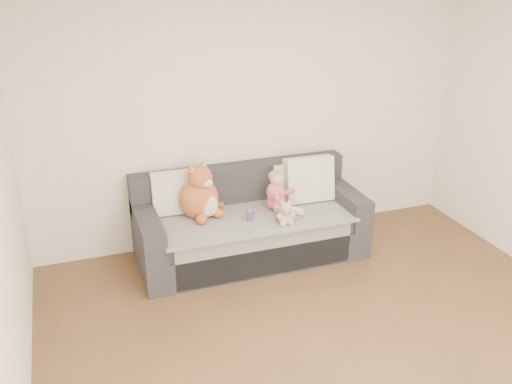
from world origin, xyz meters
The scene contains 10 objects.
room_shell centered at (0.00, 0.42, 1.30)m, with size 5.00×5.00×5.00m.
sofa centered at (-0.19, 2.06, 0.31)m, with size 2.20×0.94×0.85m.
cushion_left centered at (-0.87, 2.28, 0.68)m, with size 0.46×0.23×0.43m.
cushion_right_back centered at (0.32, 2.24, 0.65)m, with size 0.40×0.19×0.38m.
cushion_right_front centered at (0.46, 2.12, 0.70)m, with size 0.50×0.24×0.47m.
toddler centered at (0.08, 2.00, 0.64)m, with size 0.30×0.41×0.41m.
plush_cat centered at (-0.67, 2.11, 0.68)m, with size 0.45×0.47×0.58m.
teddy_bear centered at (0.03, 1.68, 0.57)m, with size 0.19×0.13×0.23m.
plush_cow centered at (0.03, 1.74, 0.54)m, with size 0.14×0.21×0.17m.
sippy_cup centered at (-0.25, 1.87, 0.53)m, with size 0.10×0.08×0.11m.
Camera 1 is at (-1.81, -2.72, 2.80)m, focal length 40.00 mm.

